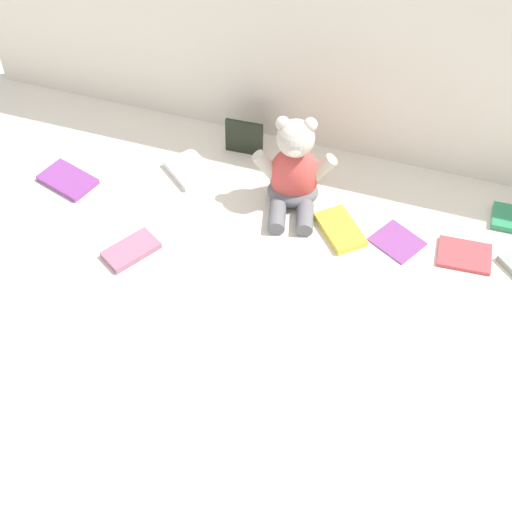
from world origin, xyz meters
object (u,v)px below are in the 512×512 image
at_px(book_case_3, 131,250).
at_px(book_case_7, 397,241).
at_px(book_case_4, 464,255).
at_px(book_case_0, 340,229).
at_px(book_case_8, 68,180).
at_px(teddy_bear, 294,173).
at_px(book_case_1, 189,170).
at_px(book_case_5, 244,137).

height_order(book_case_3, book_case_7, book_case_3).
height_order(book_case_4, book_case_7, book_case_4).
distance_m(book_case_0, book_case_7, 0.14).
bearing_deg(book_case_7, book_case_8, 123.43).
height_order(teddy_bear, book_case_1, teddy_bear).
distance_m(teddy_bear, book_case_1, 0.29).
bearing_deg(teddy_bear, book_case_5, 128.19).
xyz_separation_m(teddy_bear, book_case_1, (-0.28, 0.01, -0.08)).
height_order(book_case_0, book_case_7, book_case_0).
xyz_separation_m(teddy_bear, book_case_0, (0.14, -0.07, -0.08)).
relative_size(book_case_3, book_case_4, 1.04).
height_order(book_case_3, book_case_8, book_case_3).
distance_m(book_case_0, book_case_5, 0.37).
relative_size(book_case_7, book_case_8, 0.77).
bearing_deg(teddy_bear, book_case_0, -39.47).
height_order(book_case_5, book_case_8, book_case_5).
xyz_separation_m(book_case_0, book_case_4, (0.29, 0.01, -0.00)).
relative_size(book_case_1, book_case_8, 0.85).
bearing_deg(book_case_3, book_case_7, 52.50).
relative_size(book_case_0, book_case_4, 1.10).
height_order(book_case_4, book_case_8, book_case_8).
xyz_separation_m(book_case_1, book_case_5, (0.11, 0.12, 0.04)).
bearing_deg(book_case_7, book_case_4, -59.02).
height_order(book_case_1, book_case_8, book_case_1).
distance_m(book_case_7, book_case_8, 0.84).
distance_m(book_case_3, book_case_5, 0.44).
distance_m(book_case_3, book_case_7, 0.62).
height_order(book_case_4, book_case_5, book_case_5).
relative_size(teddy_bear, book_case_7, 2.29).
relative_size(book_case_1, book_case_3, 0.94).
xyz_separation_m(book_case_3, book_case_5, (0.13, 0.42, 0.04)).
bearing_deg(book_case_0, book_case_5, 106.07).
height_order(book_case_1, book_case_4, book_case_1).
bearing_deg(book_case_1, book_case_3, -146.53).
bearing_deg(book_case_5, book_case_1, -134.95).
bearing_deg(book_case_3, teddy_bear, 73.90).
bearing_deg(book_case_4, book_case_5, 68.75).
height_order(book_case_0, book_case_3, book_case_0).
distance_m(book_case_5, book_case_7, 0.49).
relative_size(teddy_bear, book_case_8, 1.77).
relative_size(book_case_5, book_case_7, 0.93).
relative_size(book_case_4, book_case_5, 1.22).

